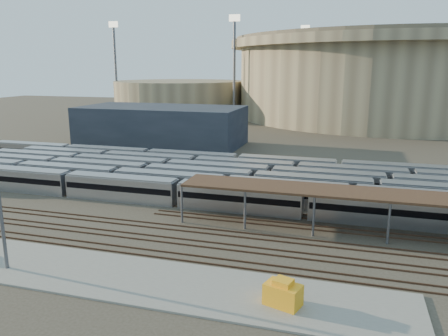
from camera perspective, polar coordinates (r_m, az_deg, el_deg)
name	(u,v)px	position (r m, az deg, el deg)	size (l,w,h in m)	color
ground	(238,232)	(55.33, 1.82, -8.35)	(420.00, 420.00, 0.00)	#383026
apron	(149,281)	(44.04, -9.82, -14.34)	(50.00, 9.00, 0.20)	gray
subway_trains	(263,181)	(72.04, 5.16, -1.75)	(127.15, 23.90, 3.60)	#B1B1B6
inspection_shed	(428,200)	(56.75, 25.05, -3.76)	(60.30, 6.00, 5.30)	#57565B
empty_tracks	(227,247)	(50.83, 0.38, -10.25)	(170.00, 9.62, 0.18)	#4C3323
stadium	(386,76)	(190.29, 20.39, 11.23)	(124.00, 124.00, 32.50)	gray
secondary_arena	(180,97)	(194.48, -5.79, 9.20)	(56.00, 56.00, 14.00)	gray
service_building	(162,126)	(116.24, -8.16, 5.49)	(42.00, 20.00, 10.00)	#1E232D
floodlight_0	(234,65)	(165.48, 1.35, 13.30)	(4.00, 1.00, 38.40)	#57565B
floodlight_1	(115,65)	(195.99, -13.99, 12.91)	(4.00, 1.00, 38.40)	#57565B
floodlight_3	(304,65)	(211.09, 10.38, 13.07)	(4.00, 1.00, 38.40)	#57565B
yellow_equipment	(283,295)	(39.34, 7.70, -16.08)	(3.05, 1.91, 1.91)	orange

